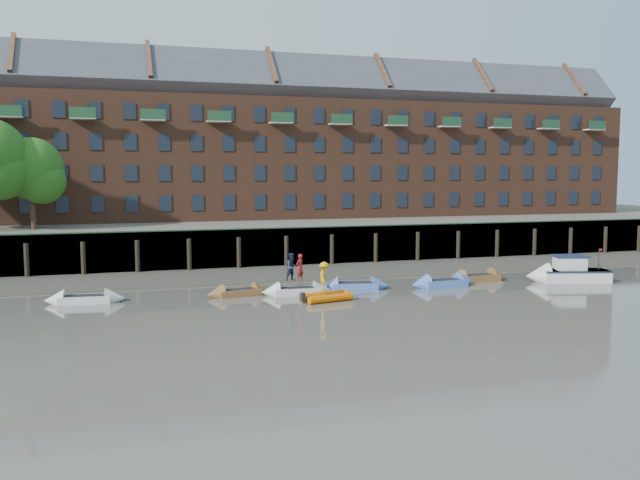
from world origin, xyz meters
name	(u,v)px	position (x,y,z in m)	size (l,w,h in m)	color
ground	(423,319)	(0.00, 0.00, 0.00)	(220.00, 220.00, 0.00)	#615D54
foreshore	(323,272)	(0.00, 18.00, 0.00)	(110.00, 8.00, 0.50)	#3D382F
mud_band	(336,279)	(0.00, 14.60, 0.00)	(110.00, 1.60, 0.10)	#4C4336
river_wall	(307,246)	(0.00, 22.38, 1.59)	(110.00, 1.23, 3.30)	#2D2A26
bank_terrace	(271,233)	(0.00, 36.00, 1.60)	(110.00, 28.00, 3.20)	#5E594D
apartment_terrace	(268,124)	(0.00, 36.99, 12.82)	(80.60, 15.56, 20.98)	brown
rowboat_0	(85,299)	(-17.53, 10.16, 0.24)	(4.78, 1.76, 1.36)	silver
rowboat_2	(239,292)	(-8.21, 9.82, 0.22)	(4.39, 1.98, 1.23)	brown
rowboat_3	(297,291)	(-4.55, 9.14, 0.24)	(4.67, 1.67, 1.33)	silver
rowboat_4	(355,286)	(-0.30, 9.85, 0.24)	(4.90, 2.31, 1.37)	#4C6DBE
rowboat_5	(443,283)	(5.94, 9.10, 0.25)	(4.98, 1.73, 1.42)	#4C6DBE
rowboat_6	(477,278)	(9.35, 10.40, 0.25)	(5.02, 1.79, 1.43)	brown
rib_tender	(328,297)	(-3.22, 6.59, 0.25)	(3.38, 2.18, 0.57)	#E36103
motor_launch	(561,273)	(15.08, 8.48, 0.62)	(6.23, 3.41, 2.45)	silver
person_rower_a	(300,267)	(-4.35, 9.10, 1.77)	(0.64, 0.42, 1.75)	maroon
person_rower_b	(292,267)	(-4.82, 9.24, 1.80)	(0.88, 0.68, 1.80)	#19233F
person_rib_crew	(324,277)	(-3.47, 6.65, 1.47)	(1.21, 0.70, 1.87)	orange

